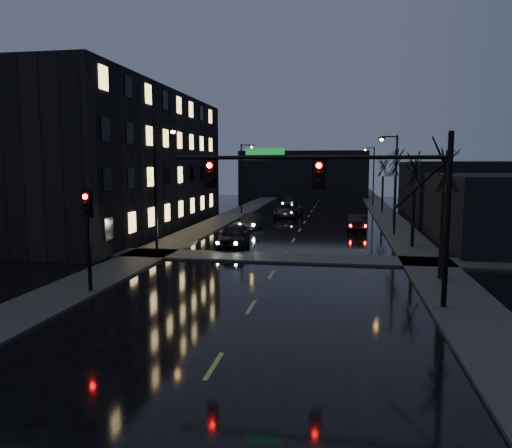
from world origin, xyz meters
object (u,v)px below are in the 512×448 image
at_px(oncoming_car_a, 234,236).
at_px(oncoming_car_c, 288,210).
at_px(oncoming_car_d, 289,202).
at_px(oncoming_car_b, 251,222).
at_px(lead_car, 357,223).

bearing_deg(oncoming_car_a, oncoming_car_c, 81.02).
bearing_deg(oncoming_car_a, oncoming_car_d, 84.75).
xyz_separation_m(oncoming_car_a, oncoming_car_d, (0.41, 33.14, -0.13)).
xyz_separation_m(oncoming_car_b, oncoming_car_c, (2.16, 10.65, 0.09)).
xyz_separation_m(oncoming_car_b, lead_car, (9.24, 0.42, 0.05)).
bearing_deg(oncoming_car_d, oncoming_car_b, -94.16).
bearing_deg(oncoming_car_b, oncoming_car_d, 91.03).
relative_size(oncoming_car_d, lead_car, 1.09).
bearing_deg(lead_car, oncoming_car_a, 51.93).
relative_size(oncoming_car_a, oncoming_car_b, 1.19).
bearing_deg(oncoming_car_b, oncoming_car_a, -83.27).
distance_m(oncoming_car_c, lead_car, 12.43).
xyz_separation_m(oncoming_car_c, oncoming_car_d, (-1.18, 12.63, -0.07)).
relative_size(oncoming_car_a, lead_car, 1.11).
bearing_deg(lead_car, oncoming_car_c, -53.28).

